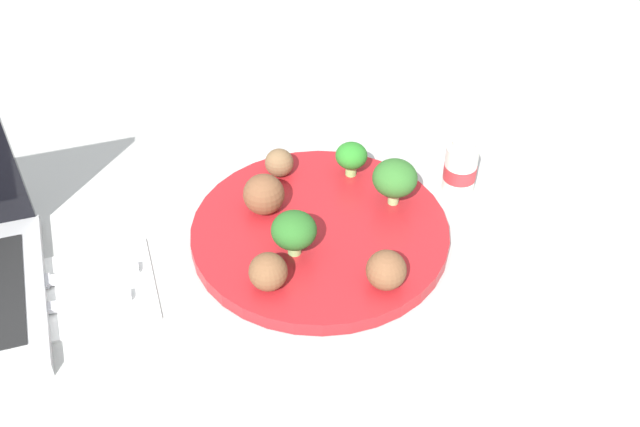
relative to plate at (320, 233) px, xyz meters
name	(u,v)px	position (x,y,z in m)	size (l,w,h in m)	color
ground_plane	(320,238)	(0.00, 0.00, -0.01)	(4.00, 4.00, 0.00)	#B2B2AD
plate	(320,233)	(0.00, 0.00, 0.00)	(0.28, 0.28, 0.02)	red
broccoli_floret_mid_left	(395,178)	(-0.09, -0.01, 0.04)	(0.05, 0.05, 0.05)	#A0C377
broccoli_floret_center	(294,231)	(0.04, 0.03, 0.04)	(0.05, 0.05, 0.05)	#9AC470
broccoli_floret_back_left	(351,156)	(-0.07, -0.07, 0.03)	(0.04, 0.04, 0.04)	#93C56C
meatball_far_rim	(268,272)	(0.08, 0.06, 0.03)	(0.04, 0.04, 0.04)	brown
meatball_back_left	(279,163)	(0.01, -0.10, 0.02)	(0.03, 0.03, 0.03)	brown
meatball_back_right	(264,194)	(0.04, -0.05, 0.03)	(0.05, 0.05, 0.05)	brown
meatball_mid_right	(386,270)	(-0.03, 0.10, 0.03)	(0.04, 0.04, 0.04)	brown
napkin	(69,293)	(0.27, -0.02, -0.01)	(0.17, 0.12, 0.01)	white
fork	(62,304)	(0.28, -0.01, 0.00)	(0.12, 0.04, 0.01)	silver
knife	(60,279)	(0.27, -0.04, 0.00)	(0.15, 0.04, 0.01)	silver
yogurt_bottle	(460,168)	(-0.18, -0.01, 0.02)	(0.04, 0.04, 0.07)	white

